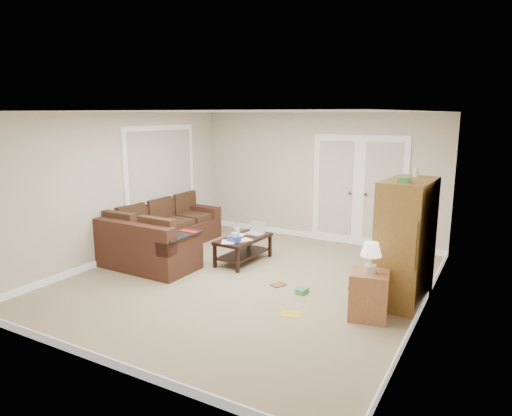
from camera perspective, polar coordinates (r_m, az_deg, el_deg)
The scene contains 17 objects.
floor at distance 6.98m, azimuth -1.11°, elevation -9.06°, with size 5.50×5.50×0.00m, color tan.
ceiling at distance 6.52m, azimuth -1.20°, elevation 11.95°, with size 5.00×5.50×0.02m, color white.
wall_left at distance 8.17m, azimuth -16.48°, elevation 2.62°, with size 0.02×5.50×2.50m, color beige.
wall_right at distance 5.81m, azimuth 20.64°, elevation -1.20°, with size 0.02×5.50×2.50m, color beige.
wall_back at distance 9.09m, azimuth 7.66°, elevation 3.87°, with size 5.00×0.02×2.50m, color beige.
wall_front at distance 4.54m, azimuth -19.00°, elevation -4.56°, with size 5.00×0.02×2.50m, color beige.
baseboards at distance 6.96m, azimuth -1.11°, elevation -8.67°, with size 5.00×5.50×0.10m, color white, non-canonical shape.
french_doors at distance 8.81m, azimuth 12.68°, elevation 2.03°, with size 1.80×0.05×2.13m.
window_left at distance 8.83m, azimuth -11.79°, elevation 5.47°, with size 0.05×1.92×1.42m.
sectional_sofa at distance 8.30m, azimuth -12.03°, elevation -3.60°, with size 1.78×2.66×0.81m.
coffee_table at distance 7.75m, azimuth -1.50°, elevation -5.07°, with size 0.60×1.10×0.72m.
tv_armoire at distance 6.31m, azimuth 18.16°, elevation -3.95°, with size 0.63×1.06×1.77m.
side_cabinet at distance 5.83m, azimuth 13.95°, elevation -10.04°, with size 0.53×0.53×0.96m.
space_heater at distance 8.48m, azimuth 18.95°, elevation -4.72°, with size 0.13×0.11×0.34m, color silver.
floor_magazine at distance 5.90m, azimuth 4.37°, elevation -13.08°, with size 0.26×0.20×0.01m, color gold.
floor_greenbox at distance 6.53m, azimuth 5.77°, elevation -10.25°, with size 0.14×0.18×0.07m, color #459850.
floor_book at distance 6.86m, azimuth 2.37°, elevation -9.36°, with size 0.16×0.21×0.02m, color brown.
Camera 1 is at (3.30, -5.63, 2.47)m, focal length 32.00 mm.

